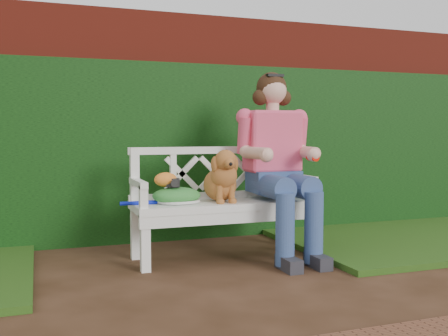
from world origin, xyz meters
name	(u,v)px	position (x,y,z in m)	size (l,w,h in m)	color
ground	(208,289)	(0.00, 0.00, 0.00)	(60.00, 60.00, 0.00)	black
brick_wall	(149,126)	(0.00, 1.90, 1.10)	(10.00, 0.30, 2.20)	maroon
ivy_hedge	(154,152)	(0.00, 1.68, 0.85)	(10.00, 0.18, 1.70)	#164B11
grass_right	(413,236)	(2.40, 0.90, 0.03)	(2.60, 2.00, 0.05)	#183612
garden_bench	(224,229)	(0.39, 0.78, 0.24)	(1.58, 0.60, 0.48)	white
seated_woman	(275,161)	(0.84, 0.76, 0.80)	(0.68, 0.90, 1.60)	#CF3D3D
dog	(221,175)	(0.35, 0.74, 0.70)	(0.29, 0.39, 0.43)	#945221
tennis_racket	(174,201)	(-0.03, 0.77, 0.50)	(0.67, 0.28, 0.03)	white
green_bag	(177,195)	(-0.02, 0.76, 0.55)	(0.39, 0.30, 0.13)	#187122
camera_item	(173,183)	(-0.05, 0.75, 0.65)	(0.11, 0.08, 0.07)	black
baseball_glove	(166,180)	(-0.10, 0.78, 0.67)	(0.18, 0.14, 0.12)	orange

